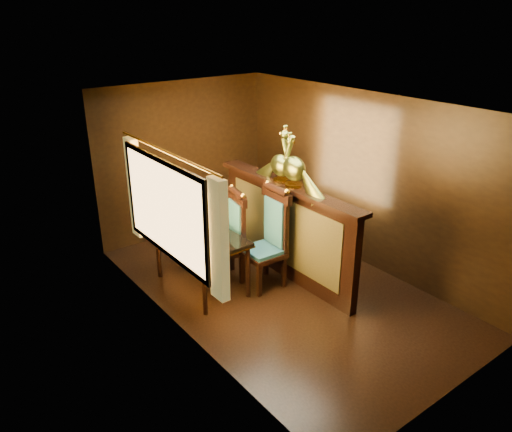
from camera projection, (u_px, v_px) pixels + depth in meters
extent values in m
plane|color=black|center=(281.00, 290.00, 6.74)|extent=(5.00, 5.00, 0.00)
cube|color=black|center=(184.00, 159.00, 8.09)|extent=(3.00, 0.04, 2.50)
cube|color=black|center=(465.00, 286.00, 4.42)|extent=(3.00, 0.04, 2.50)
cube|color=black|center=(178.00, 234.00, 5.42)|extent=(0.04, 5.00, 2.50)
cube|color=black|center=(364.00, 180.00, 7.09)|extent=(0.04, 5.00, 2.50)
cube|color=beige|center=(285.00, 103.00, 5.77)|extent=(3.00, 5.00, 0.04)
cube|color=#FFC672|center=(164.00, 209.00, 5.56)|extent=(0.01, 1.70, 1.05)
cube|color=gold|center=(219.00, 241.00, 4.92)|extent=(0.10, 0.22, 1.30)
cube|color=gold|center=(135.00, 188.00, 6.35)|extent=(0.10, 0.22, 1.30)
cylinder|color=gold|center=(166.00, 152.00, 5.35)|extent=(0.03, 2.20, 0.03)
cube|color=black|center=(286.00, 233.00, 6.89)|extent=(0.12, 2.60, 1.30)
cube|color=#353118|center=(283.00, 230.00, 6.83)|extent=(0.02, 2.20, 0.95)
cube|color=black|center=(287.00, 186.00, 6.62)|extent=(0.26, 2.70, 0.06)
cube|color=black|center=(200.00, 235.00, 6.53)|extent=(0.80, 1.32, 0.04)
cube|color=gold|center=(200.00, 237.00, 6.54)|extent=(0.82, 1.34, 0.02)
cylinder|color=black|center=(204.00, 289.00, 6.07)|extent=(0.06, 0.06, 0.73)
cylinder|color=black|center=(248.00, 272.00, 6.45)|extent=(0.06, 0.06, 0.73)
cylinder|color=black|center=(158.00, 254.00, 6.93)|extent=(0.06, 0.06, 0.73)
cylinder|color=black|center=(199.00, 241.00, 7.31)|extent=(0.06, 0.06, 0.73)
cylinder|color=gold|center=(214.00, 240.00, 6.33)|extent=(0.30, 0.30, 0.01)
cone|color=white|center=(214.00, 237.00, 6.31)|extent=(0.11, 0.11, 0.10)
cylinder|color=gold|center=(191.00, 225.00, 6.77)|extent=(0.30, 0.30, 0.01)
cone|color=white|center=(191.00, 221.00, 6.75)|extent=(0.11, 0.11, 0.10)
cylinder|color=silver|center=(183.00, 238.00, 6.33)|extent=(0.03, 0.03, 0.06)
cylinder|color=silver|center=(179.00, 237.00, 6.36)|extent=(0.03, 0.03, 0.06)
cube|color=black|center=(263.00, 254.00, 6.67)|extent=(0.52, 0.52, 0.07)
cube|color=navy|center=(263.00, 250.00, 6.65)|extent=(0.46, 0.46, 0.05)
cube|color=navy|center=(276.00, 221.00, 6.63)|extent=(0.05, 0.39, 0.64)
cube|color=black|center=(259.00, 281.00, 6.51)|extent=(0.05, 0.05, 0.44)
cube|color=black|center=(284.00, 272.00, 6.73)|extent=(0.05, 0.05, 0.44)
cube|color=black|center=(242.00, 269.00, 6.82)|extent=(0.05, 0.05, 0.44)
cube|color=black|center=(266.00, 261.00, 7.04)|extent=(0.05, 0.05, 0.44)
sphere|color=gold|center=(287.00, 192.00, 6.29)|extent=(0.08, 0.08, 0.08)
sphere|color=gold|center=(267.00, 183.00, 6.60)|extent=(0.08, 0.08, 0.08)
cube|color=black|center=(224.00, 250.00, 6.85)|extent=(0.55, 0.55, 0.06)
cube|color=navy|center=(224.00, 247.00, 6.83)|extent=(0.49, 0.49, 0.05)
cube|color=navy|center=(237.00, 222.00, 6.78)|extent=(0.11, 0.36, 0.59)
cube|color=black|center=(217.00, 274.00, 6.71)|extent=(0.05, 0.05, 0.41)
cube|color=black|center=(243.00, 268.00, 6.86)|extent=(0.05, 0.05, 0.41)
cube|color=black|center=(207.00, 262.00, 7.03)|extent=(0.05, 0.05, 0.41)
cube|color=black|center=(232.00, 257.00, 7.18)|extent=(0.05, 0.05, 0.41)
sphere|color=gold|center=(243.00, 196.00, 6.45)|extent=(0.07, 0.07, 0.07)
sphere|color=gold|center=(231.00, 187.00, 6.77)|extent=(0.07, 0.07, 0.07)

